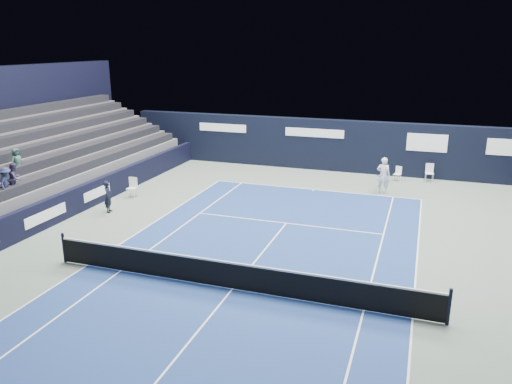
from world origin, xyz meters
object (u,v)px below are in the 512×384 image
(line_judge_chair, at_px, (132,186))
(folding_chair_back_b, at_px, (430,171))
(tennis_net, at_px, (232,275))
(folding_chair_back_a, at_px, (398,173))
(tennis_player, at_px, (383,175))

(line_judge_chair, bearing_deg, folding_chair_back_b, 22.76)
(folding_chair_back_b, height_order, line_judge_chair, folding_chair_back_b)
(folding_chair_back_b, xyz_separation_m, tennis_net, (-5.79, -15.71, -0.06))
(folding_chair_back_a, height_order, line_judge_chair, line_judge_chair)
(folding_chair_back_b, bearing_deg, tennis_net, -115.70)
(folding_chair_back_a, distance_m, line_judge_chair, 14.65)
(tennis_player, bearing_deg, line_judge_chair, -158.08)
(line_judge_chair, relative_size, tennis_player, 0.53)
(folding_chair_back_b, distance_m, tennis_player, 3.97)
(folding_chair_back_b, height_order, tennis_net, tennis_net)
(tennis_net, bearing_deg, folding_chair_back_a, 74.97)
(line_judge_chair, bearing_deg, tennis_player, 15.24)
(folding_chair_back_b, bearing_deg, line_judge_chair, -156.05)
(folding_chair_back_b, distance_m, line_judge_chair, 16.34)
(tennis_net, bearing_deg, tennis_player, 74.35)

